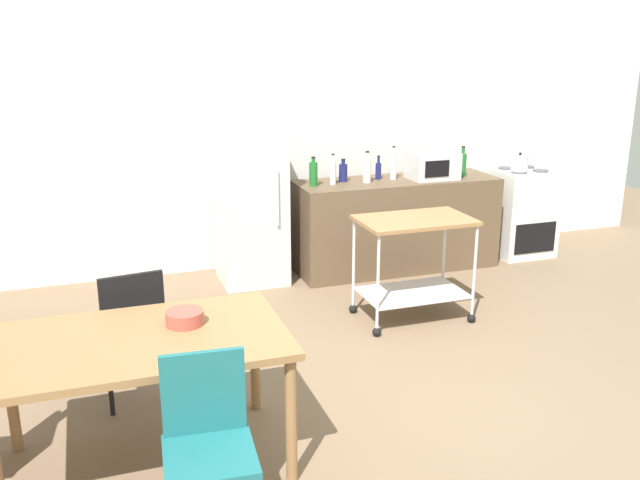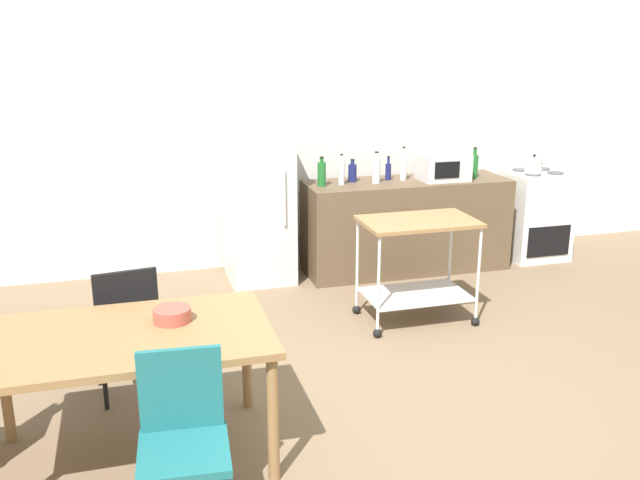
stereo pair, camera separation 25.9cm
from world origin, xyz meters
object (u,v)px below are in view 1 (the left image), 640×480
(chair_teal, at_px, (208,439))
(bottle_soy_sauce, at_px, (343,172))
(kitchen_cart, at_px, (414,252))
(chair_black, at_px, (131,326))
(refrigerator, at_px, (250,201))
(kettle, at_px, (520,163))
(dining_table, at_px, (141,352))
(bottle_hot_sauce, at_px, (367,169))
(stove_oven, at_px, (520,212))
(bottle_olive_oil, at_px, (462,164))
(fruit_bowl, at_px, (185,318))
(bottle_sesame_oil, at_px, (393,166))
(bottle_vinegar, at_px, (313,173))
(bottle_soda, at_px, (333,171))
(microwave, at_px, (432,165))
(bottle_wine, at_px, (378,170))

(chair_teal, height_order, bottle_soy_sauce, bottle_soy_sauce)
(bottle_soy_sauce, bearing_deg, kitchen_cart, -85.25)
(chair_black, xyz_separation_m, bottle_soy_sauce, (2.16, 1.98, 0.47))
(refrigerator, distance_m, kettle, 2.80)
(dining_table, distance_m, bottle_hot_sauce, 3.51)
(stove_oven, bearing_deg, bottle_olive_oil, -174.26)
(fruit_bowl, bearing_deg, kitchen_cart, 32.58)
(chair_teal, height_order, bottle_sesame_oil, bottle_sesame_oil)
(kitchen_cart, distance_m, bottle_vinegar, 1.37)
(dining_table, distance_m, chair_black, 0.74)
(bottle_soda, relative_size, bottle_olive_oil, 0.97)
(chair_teal, xyz_separation_m, bottle_soda, (1.78, 3.28, 0.51))
(refrigerator, relative_size, fruit_bowl, 7.57)
(fruit_bowl, bearing_deg, refrigerator, 69.42)
(bottle_vinegar, distance_m, bottle_olive_oil, 1.55)
(bottle_olive_oil, distance_m, fruit_bowl, 3.97)
(stove_oven, xyz_separation_m, bottle_vinegar, (-2.32, -0.04, 0.57))
(bottle_vinegar, bearing_deg, microwave, -2.14)
(bottle_soy_sauce, distance_m, microwave, 0.89)
(dining_table, relative_size, fruit_bowl, 7.32)
(bottle_hot_sauce, bearing_deg, bottle_soda, 176.95)
(bottle_wine, distance_m, bottle_sesame_oil, 0.15)
(bottle_soda, xyz_separation_m, bottle_olive_oil, (1.35, -0.05, -0.00))
(bottle_wine, xyz_separation_m, kettle, (1.50, -0.16, 0.01))
(microwave, height_order, kettle, microwave)
(bottle_wine, distance_m, bottle_olive_oil, 0.86)
(bottle_vinegar, bearing_deg, bottle_soy_sauce, 18.26)
(bottle_sesame_oil, distance_m, microwave, 0.39)
(stove_oven, bearing_deg, bottle_soy_sauce, 177.86)
(refrigerator, height_order, bottle_olive_oil, refrigerator)
(bottle_wine, bearing_deg, microwave, -16.15)
(kitchen_cart, xyz_separation_m, bottle_sesame_oil, (0.39, 1.26, 0.46))
(chair_black, bearing_deg, bottle_hot_sauce, -149.66)
(refrigerator, relative_size, kitchen_cart, 1.70)
(bottle_wine, bearing_deg, bottle_olive_oil, -9.56)
(refrigerator, xyz_separation_m, bottle_soy_sauce, (0.92, -0.01, 0.22))
(chair_black, distance_m, refrigerator, 2.36)
(chair_teal, bearing_deg, kitchen_cart, 49.68)
(bottle_vinegar, relative_size, fruit_bowl, 1.34)
(stove_oven, bearing_deg, bottle_sesame_oil, 179.71)
(bottle_hot_sauce, bearing_deg, chair_teal, -123.06)
(stove_oven, distance_m, bottle_vinegar, 2.39)
(chair_black, height_order, stove_oven, stove_oven)
(stove_oven, height_order, fruit_bowl, stove_oven)
(chair_teal, relative_size, kitchen_cart, 0.98)
(chair_teal, bearing_deg, bottle_vinegar, 68.46)
(kitchen_cart, height_order, bottle_sesame_oil, bottle_sesame_oil)
(fruit_bowl, bearing_deg, kettle, 32.91)
(bottle_hot_sauce, relative_size, microwave, 0.65)
(chair_teal, bearing_deg, chair_black, 103.70)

